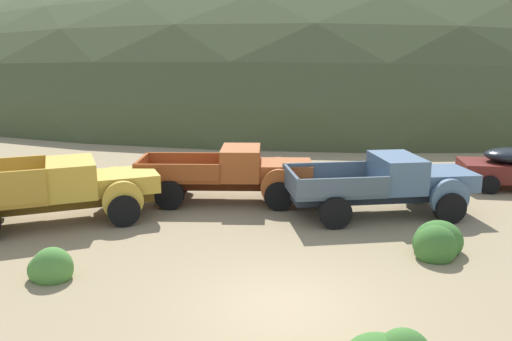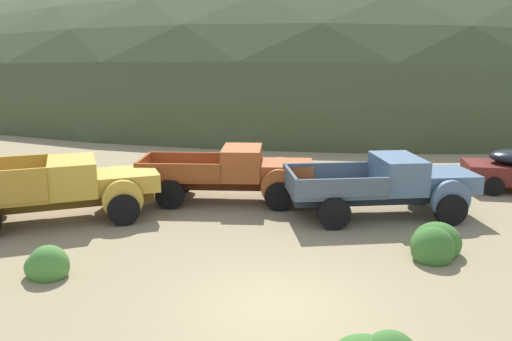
# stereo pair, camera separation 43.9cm
# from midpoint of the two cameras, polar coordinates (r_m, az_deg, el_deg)

# --- Properties ---
(ground_plane) EXTENTS (300.00, 300.00, 0.00)m
(ground_plane) POSITION_cam_midpoint_polar(r_m,az_deg,el_deg) (11.03, 1.76, -14.64)
(ground_plane) COLOR #998460
(hill_far_right) EXTENTS (94.99, 68.85, 39.55)m
(hill_far_right) POSITION_cam_midpoint_polar(r_m,az_deg,el_deg) (83.86, -21.70, 8.74)
(hill_far_right) COLOR #424C2D
(hill_far_right) RESTS_ON ground
(hill_distant) EXTENTS (102.55, 85.80, 31.88)m
(hill_distant) POSITION_cam_midpoint_polar(r_m,az_deg,el_deg) (69.61, 8.33, 8.80)
(hill_distant) COLOR #424C2D
(hill_distant) RESTS_ON ground
(truck_faded_yellow) EXTENTS (6.48, 3.73, 1.91)m
(truck_faded_yellow) POSITION_cam_midpoint_polar(r_m,az_deg,el_deg) (16.82, -20.70, -1.91)
(truck_faded_yellow) COLOR brown
(truck_faded_yellow) RESTS_ON ground
(truck_oxide_orange) EXTENTS (6.05, 2.81, 1.89)m
(truck_oxide_orange) POSITION_cam_midpoint_polar(r_m,az_deg,el_deg) (17.85, -2.61, -0.32)
(truck_oxide_orange) COLOR #51220D
(truck_oxide_orange) RESTS_ON ground
(truck_chalk_blue) EXTENTS (5.90, 2.70, 1.89)m
(truck_chalk_blue) POSITION_cam_midpoint_polar(r_m,az_deg,el_deg) (16.95, 14.09, -1.42)
(truck_chalk_blue) COLOR #262D39
(truck_chalk_blue) RESTS_ON ground
(bush_lone_scrub) EXTENTS (1.05, 0.90, 0.98)m
(bush_lone_scrub) POSITION_cam_midpoint_polar(r_m,az_deg,el_deg) (13.08, -22.48, -9.89)
(bush_lone_scrub) COLOR #4C8438
(bush_lone_scrub) RESTS_ON ground
(bush_front_left) EXTENTS (1.44, 1.48, 1.11)m
(bush_front_left) POSITION_cam_midpoint_polar(r_m,az_deg,el_deg) (14.16, 18.24, -7.58)
(bush_front_left) COLOR #3D702D
(bush_front_left) RESTS_ON ground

